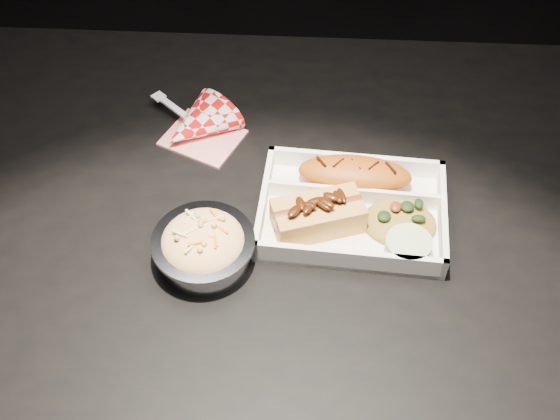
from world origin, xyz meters
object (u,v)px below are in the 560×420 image
object	(u,v)px
food_tray	(352,213)
fried_pastry	(355,174)
hotdog	(318,214)
dining_table	(274,247)
foil_coleslaw_cup	(204,245)
napkin_fork	(196,126)

from	to	relation	value
food_tray	fried_pastry	bearing A→B (deg)	90.00
hotdog	dining_table	bearing A→B (deg)	131.82
food_tray	foil_coleslaw_cup	bearing A→B (deg)	-152.90
fried_pastry	napkin_fork	bearing A→B (deg)	157.33
hotdog	foil_coleslaw_cup	bearing A→B (deg)	-176.13
hotdog	napkin_fork	size ratio (longest dim) A/B	0.83
dining_table	napkin_fork	world-z (taller)	napkin_fork
fried_pastry	foil_coleslaw_cup	size ratio (longest dim) A/B	1.20
food_tray	napkin_fork	distance (m)	0.28
dining_table	food_tray	size ratio (longest dim) A/B	4.59
fried_pastry	napkin_fork	world-z (taller)	napkin_fork
fried_pastry	hotdog	bearing A→B (deg)	-122.49
food_tray	hotdog	size ratio (longest dim) A/B	1.99
fried_pastry	foil_coleslaw_cup	xyz separation A→B (m)	(-0.20, -0.14, 0.00)
dining_table	napkin_fork	size ratio (longest dim) A/B	7.56
dining_table	napkin_fork	bearing A→B (deg)	131.41
food_tray	napkin_fork	bearing A→B (deg)	150.33
food_tray	fried_pastry	world-z (taller)	fried_pastry
hotdog	foil_coleslaw_cup	distance (m)	0.16
food_tray	hotdog	world-z (taller)	hotdog
dining_table	food_tray	xyz separation A→B (m)	(0.11, -0.01, 0.10)
hotdog	napkin_fork	distance (m)	0.26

